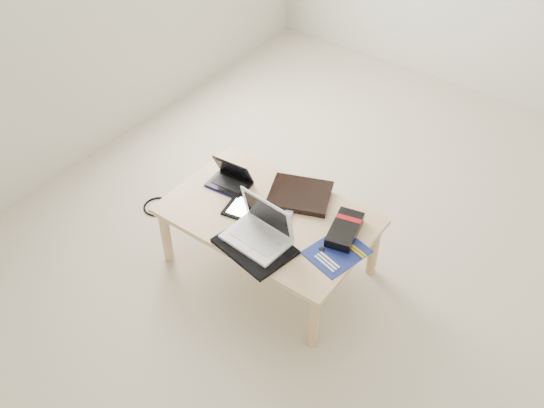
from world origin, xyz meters
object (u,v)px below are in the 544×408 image
Objects in this scene: white_laptop at (260,231)px; coffee_table at (268,221)px; netbook at (230,179)px; gpu_box at (345,230)px.

coffee_table is at bearing 113.94° from white_laptop.
gpu_box is (0.72, 0.04, -0.00)m from netbook.
coffee_table is 3.27× the size of white_laptop.
coffee_table is 0.43m from gpu_box.
netbook is 0.73m from gpu_box.
netbook is at bearing 147.71° from white_laptop.
white_laptop is (0.08, -0.18, 0.12)m from coffee_table.
netbook is 0.47m from white_laptop.
white_laptop is at bearing -138.02° from gpu_box.
gpu_box is at bearing 3.12° from netbook.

